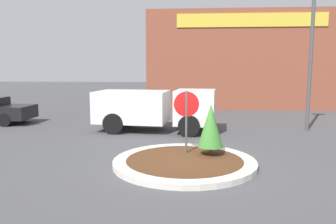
% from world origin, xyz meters
% --- Properties ---
extents(ground_plane, '(120.00, 120.00, 0.00)m').
position_xyz_m(ground_plane, '(0.00, 0.00, 0.00)').
color(ground_plane, '#474749').
extents(traffic_island, '(4.24, 4.24, 0.17)m').
position_xyz_m(traffic_island, '(0.00, 0.00, 0.08)').
color(traffic_island, beige).
rests_on(traffic_island, ground_plane).
extents(stop_sign, '(0.80, 0.07, 2.16)m').
position_xyz_m(stop_sign, '(0.03, 0.79, 1.50)').
color(stop_sign, '#4C4C51').
rests_on(stop_sign, ground_plane).
extents(island_shrub, '(0.79, 0.79, 1.60)m').
position_xyz_m(island_shrub, '(0.79, 0.61, 1.09)').
color(island_shrub, brown).
rests_on(island_shrub, traffic_island).
extents(utility_truck, '(5.54, 2.67, 1.91)m').
position_xyz_m(utility_truck, '(-1.51, 5.26, 1.10)').
color(utility_truck, white).
rests_on(utility_truck, ground_plane).
extents(storefront_building, '(14.18, 6.07, 6.87)m').
position_xyz_m(storefront_building, '(4.10, 16.25, 3.44)').
color(storefront_building, brown).
rests_on(storefront_building, ground_plane).
extents(light_pole, '(0.70, 0.30, 7.08)m').
position_xyz_m(light_pole, '(5.53, 5.88, 4.11)').
color(light_pole, '#4C4C51').
rests_on(light_pole, ground_plane).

